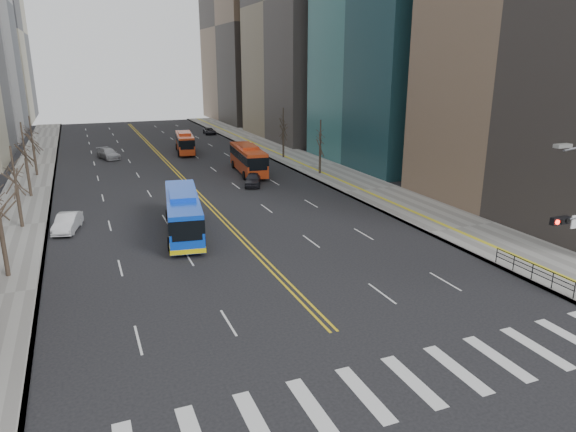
% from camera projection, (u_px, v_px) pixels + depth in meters
% --- Properties ---
extents(ground, '(220.00, 220.00, 0.00)m').
position_uv_depth(ground, '(389.00, 388.00, 21.55)').
color(ground, black).
extents(sidewalk_right, '(7.00, 130.00, 0.15)m').
position_uv_depth(sidewalk_right, '(314.00, 166.00, 67.78)').
color(sidewalk_right, gray).
rests_on(sidewalk_right, ground).
extents(sidewalk_left, '(5.00, 130.00, 0.15)m').
position_uv_depth(sidewalk_left, '(29.00, 188.00, 55.43)').
color(sidewalk_left, gray).
rests_on(sidewalk_left, ground).
extents(crosswalk, '(26.70, 4.00, 0.01)m').
position_uv_depth(crosswalk, '(389.00, 387.00, 21.55)').
color(crosswalk, silver).
rests_on(crosswalk, ground).
extents(centerline, '(0.55, 100.00, 0.01)m').
position_uv_depth(centerline, '(167.00, 162.00, 70.31)').
color(centerline, gold).
rests_on(centerline, ground).
extents(pedestrian_railing, '(0.06, 6.06, 1.02)m').
position_uv_depth(pedestrian_railing, '(533.00, 269.00, 31.83)').
color(pedestrian_railing, black).
rests_on(pedestrian_railing, sidewalk_right).
extents(street_trees, '(35.20, 47.20, 7.60)m').
position_uv_depth(street_trees, '(123.00, 154.00, 48.18)').
color(street_trees, '#2E241C').
rests_on(street_trees, ground).
extents(blue_bus, '(4.18, 11.90, 3.41)m').
position_uv_depth(blue_bus, '(183.00, 212.00, 40.54)').
color(blue_bus, blue).
rests_on(blue_bus, ground).
extents(red_bus_near, '(3.63, 11.11, 3.47)m').
position_uv_depth(red_bus_near, '(248.00, 158.00, 63.00)').
color(red_bus_near, red).
rests_on(red_bus_near, ground).
extents(red_bus_far, '(3.55, 10.00, 3.14)m').
position_uv_depth(red_bus_far, '(185.00, 141.00, 77.36)').
color(red_bus_far, red).
rests_on(red_bus_far, ground).
extents(car_white, '(2.50, 4.57, 1.43)m').
position_uv_depth(car_white, '(67.00, 223.00, 41.41)').
color(car_white, silver).
rests_on(car_white, ground).
extents(car_dark_mid, '(3.08, 4.48, 1.42)m').
position_uv_depth(car_dark_mid, '(253.00, 180.00, 56.78)').
color(car_dark_mid, black).
rests_on(car_dark_mid, ground).
extents(car_silver, '(3.44, 5.43, 1.46)m').
position_uv_depth(car_silver, '(108.00, 154.00, 72.78)').
color(car_silver, '#9E9DA3').
rests_on(car_silver, ground).
extents(car_dark_far, '(2.25, 4.38, 1.18)m').
position_uv_depth(car_dark_far, '(209.00, 131.00, 98.09)').
color(car_dark_far, black).
rests_on(car_dark_far, ground).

